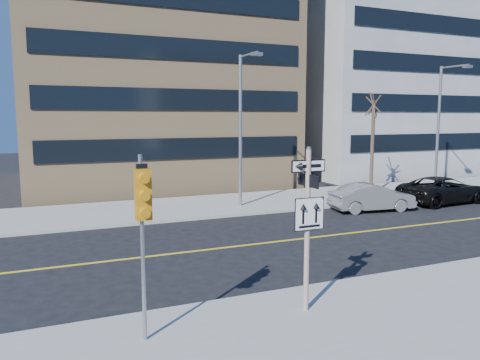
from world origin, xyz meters
name	(u,v)px	position (x,y,z in m)	size (l,w,h in m)	color
ground	(262,283)	(0.00, 0.00, 0.00)	(120.00, 120.00, 0.00)	black
far_sidewalk	(423,189)	(18.00, 12.00, 0.07)	(66.00, 6.00, 0.15)	#B0AEA4
road_centerline	(452,221)	(12.00, 4.00, 0.01)	(40.00, 0.14, 0.01)	yellow
sign_pole	(308,220)	(0.00, -2.51, 2.44)	(0.92, 0.92, 4.06)	silver
traffic_signal	(143,210)	(-4.00, -2.66, 3.03)	(0.32, 0.45, 4.00)	gray
parked_car_b	(372,197)	(10.06, 7.52, 0.73)	(4.46, 1.55, 1.47)	slate
parked_car_c	(443,190)	(15.35, 7.82, 0.77)	(5.52, 2.55, 1.53)	black
streetlight_a	(242,120)	(4.00, 10.76, 4.76)	(0.55, 2.25, 8.00)	gray
streetlight_b	(441,120)	(18.00, 10.76, 4.76)	(0.55, 2.25, 8.00)	gray
street_tree_west	(374,107)	(13.00, 11.30, 5.52)	(1.80, 1.80, 6.35)	#3B2F23
building_brick	(146,64)	(2.00, 25.00, 9.00)	(18.00, 18.00, 18.00)	tan
building_grey_mid	(381,90)	(24.00, 24.00, 7.50)	(20.00, 16.00, 15.00)	gray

